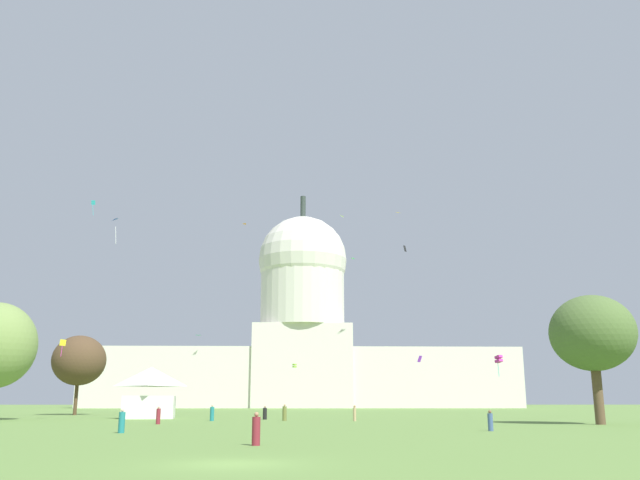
{
  "coord_description": "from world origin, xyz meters",
  "views": [
    {
      "loc": [
        2.25,
        -24.33,
        2.11
      ],
      "look_at": [
        5.59,
        81.87,
        27.75
      ],
      "focal_mm": 37.56,
      "sensor_mm": 36.0,
      "label": 1
    }
  ],
  "objects_px": {
    "tree_west_far": "(79,360)",
    "kite_lime_low": "(295,366)",
    "person_maroon_edge_east": "(158,416)",
    "kite_orange_high": "(246,225)",
    "kite_violet_low": "(420,359)",
    "person_teal_front_left": "(212,414)",
    "kite_magenta_low": "(499,359)",
    "person_olive_aisle_center": "(285,413)",
    "kite_green_mid": "(351,260)",
    "person_tan_front_center": "(355,414)",
    "kite_gold_high": "(397,213)",
    "person_teal_front_right": "(122,422)",
    "person_black_lawn_far_right": "(265,414)",
    "kite_yellow_low": "(63,344)",
    "kite_black_mid": "(405,249)",
    "capitol_building": "(302,338)",
    "person_denim_back_right": "(490,422)",
    "tree_east_mid": "(592,333)",
    "kite_turquoise_low": "(200,336)",
    "kite_white_high": "(344,217)",
    "event_tent": "(150,392)",
    "person_maroon_mid_left": "(256,430)",
    "kite_blue_mid": "(118,222)"
  },
  "relations": [
    {
      "from": "person_olive_aisle_center",
      "to": "kite_green_mid",
      "type": "bearing_deg",
      "value": -100.93
    },
    {
      "from": "person_denim_back_right",
      "to": "kite_gold_high",
      "type": "distance_m",
      "value": 146.07
    },
    {
      "from": "person_olive_aisle_center",
      "to": "tree_east_mid",
      "type": "bearing_deg",
      "value": 158.41
    },
    {
      "from": "tree_west_far",
      "to": "kite_white_high",
      "type": "bearing_deg",
      "value": 46.98
    },
    {
      "from": "capitol_building",
      "to": "kite_violet_low",
      "type": "bearing_deg",
      "value": -71.64
    },
    {
      "from": "person_maroon_edge_east",
      "to": "kite_orange_high",
      "type": "height_order",
      "value": "kite_orange_high"
    },
    {
      "from": "kite_gold_high",
      "to": "kite_lime_low",
      "type": "bearing_deg",
      "value": 31.82
    },
    {
      "from": "kite_yellow_low",
      "to": "kite_green_mid",
      "type": "xyz_separation_m",
      "value": [
        38.04,
        44.12,
        19.76
      ]
    },
    {
      "from": "tree_east_mid",
      "to": "person_teal_front_right",
      "type": "distance_m",
      "value": 43.74
    },
    {
      "from": "event_tent",
      "to": "kite_green_mid",
      "type": "distance_m",
      "value": 54.38
    },
    {
      "from": "kite_turquoise_low",
      "to": "kite_green_mid",
      "type": "bearing_deg",
      "value": -65.55
    },
    {
      "from": "kite_lime_low",
      "to": "kite_magenta_low",
      "type": "bearing_deg",
      "value": -5.52
    },
    {
      "from": "person_teal_front_left",
      "to": "kite_white_high",
      "type": "bearing_deg",
      "value": -54.04
    },
    {
      "from": "event_tent",
      "to": "kite_yellow_low",
      "type": "bearing_deg",
      "value": -158.29
    },
    {
      "from": "person_maroon_mid_left",
      "to": "person_maroon_edge_east",
      "type": "height_order",
      "value": "person_maroon_edge_east"
    },
    {
      "from": "tree_east_mid",
      "to": "kite_violet_low",
      "type": "relative_size",
      "value": 8.33
    },
    {
      "from": "person_black_lawn_far_right",
      "to": "kite_yellow_low",
      "type": "bearing_deg",
      "value": 146.32
    },
    {
      "from": "kite_lime_low",
      "to": "person_teal_front_left",
      "type": "bearing_deg",
      "value": -50.16
    },
    {
      "from": "person_black_lawn_far_right",
      "to": "kite_green_mid",
      "type": "distance_m",
      "value": 53.63
    },
    {
      "from": "kite_green_mid",
      "to": "kite_turquoise_low",
      "type": "bearing_deg",
      "value": -81.1
    },
    {
      "from": "person_teal_front_left",
      "to": "person_denim_back_right",
      "type": "relative_size",
      "value": 1.16
    },
    {
      "from": "tree_west_far",
      "to": "person_tan_front_center",
      "type": "relative_size",
      "value": 7.34
    },
    {
      "from": "capitol_building",
      "to": "person_teal_front_right",
      "type": "height_order",
      "value": "capitol_building"
    },
    {
      "from": "kite_violet_low",
      "to": "capitol_building",
      "type": "bearing_deg",
      "value": -148.48
    },
    {
      "from": "person_teal_front_right",
      "to": "kite_magenta_low",
      "type": "height_order",
      "value": "kite_magenta_low"
    },
    {
      "from": "kite_black_mid",
      "to": "person_black_lawn_far_right",
      "type": "bearing_deg",
      "value": 55.05
    },
    {
      "from": "person_maroon_mid_left",
      "to": "kite_green_mid",
      "type": "xyz_separation_m",
      "value": [
        11.98,
        91.13,
        27.76
      ]
    },
    {
      "from": "kite_white_high",
      "to": "tree_west_far",
      "type": "bearing_deg",
      "value": 163.35
    },
    {
      "from": "person_teal_front_left",
      "to": "kite_magenta_low",
      "type": "distance_m",
      "value": 45.28
    },
    {
      "from": "event_tent",
      "to": "kite_yellow_low",
      "type": "relative_size",
      "value": 3.56
    },
    {
      "from": "kite_lime_low",
      "to": "kite_green_mid",
      "type": "height_order",
      "value": "kite_green_mid"
    },
    {
      "from": "event_tent",
      "to": "kite_black_mid",
      "type": "xyz_separation_m",
      "value": [
        39.02,
        39.21,
        27.67
      ]
    },
    {
      "from": "person_denim_back_right",
      "to": "person_teal_front_right",
      "type": "distance_m",
      "value": 26.12
    },
    {
      "from": "person_teal_front_right",
      "to": "kite_violet_low",
      "type": "height_order",
      "value": "kite_violet_low"
    },
    {
      "from": "person_olive_aisle_center",
      "to": "kite_magenta_low",
      "type": "distance_m",
      "value": 38.5
    },
    {
      "from": "kite_blue_mid",
      "to": "capitol_building",
      "type": "bearing_deg",
      "value": -51.61
    },
    {
      "from": "person_olive_aisle_center",
      "to": "kite_gold_high",
      "type": "relative_size",
      "value": 1.04
    },
    {
      "from": "person_maroon_edge_east",
      "to": "kite_blue_mid",
      "type": "xyz_separation_m",
      "value": [
        -15.96,
        39.1,
        29.3
      ]
    },
    {
      "from": "kite_violet_low",
      "to": "kite_lime_low",
      "type": "bearing_deg",
      "value": -63.83
    },
    {
      "from": "person_maroon_edge_east",
      "to": "kite_magenta_low",
      "type": "xyz_separation_m",
      "value": [
        42.45,
        32.89,
        7.33
      ]
    },
    {
      "from": "kite_black_mid",
      "to": "person_maroon_edge_east",
      "type": "bearing_deg",
      "value": 54.83
    },
    {
      "from": "tree_west_far",
      "to": "kite_lime_low",
      "type": "bearing_deg",
      "value": 40.81
    },
    {
      "from": "person_denim_back_right",
      "to": "kite_yellow_low",
      "type": "xyz_separation_m",
      "value": [
        -42.1,
        31.24,
        8.05
      ]
    },
    {
      "from": "tree_west_far",
      "to": "kite_gold_high",
      "type": "distance_m",
      "value": 108.91
    },
    {
      "from": "person_olive_aisle_center",
      "to": "kite_gold_high",
      "type": "bearing_deg",
      "value": -102.99
    },
    {
      "from": "person_denim_back_right",
      "to": "kite_lime_low",
      "type": "bearing_deg",
      "value": 64.34
    },
    {
      "from": "kite_orange_high",
      "to": "kite_green_mid",
      "type": "distance_m",
      "value": 67.02
    },
    {
      "from": "person_maroon_edge_east",
      "to": "person_denim_back_right",
      "type": "relative_size",
      "value": 1.13
    },
    {
      "from": "kite_violet_low",
      "to": "tree_west_far",
      "type": "bearing_deg",
      "value": -46.51
    },
    {
      "from": "person_olive_aisle_center",
      "to": "person_maroon_edge_east",
      "type": "bearing_deg",
      "value": 45.58
    }
  ]
}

